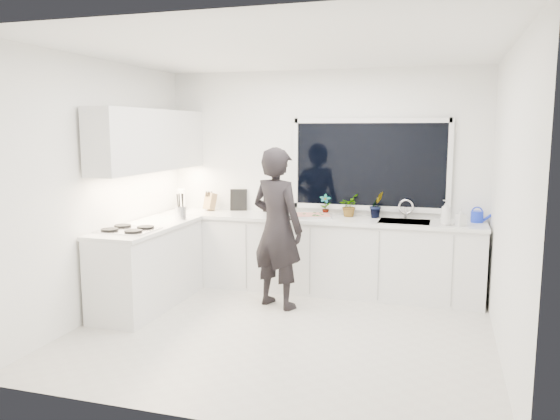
% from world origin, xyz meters
% --- Properties ---
extents(floor, '(4.00, 3.50, 0.02)m').
position_xyz_m(floor, '(0.00, 0.00, -0.01)').
color(floor, beige).
rests_on(floor, ground).
extents(wall_back, '(4.00, 0.02, 2.70)m').
position_xyz_m(wall_back, '(0.00, 1.76, 1.35)').
color(wall_back, white).
rests_on(wall_back, ground).
extents(wall_left, '(0.02, 3.50, 2.70)m').
position_xyz_m(wall_left, '(-2.01, 0.00, 1.35)').
color(wall_left, white).
rests_on(wall_left, ground).
extents(wall_right, '(0.02, 3.50, 2.70)m').
position_xyz_m(wall_right, '(2.01, 0.00, 1.35)').
color(wall_right, white).
rests_on(wall_right, ground).
extents(ceiling, '(4.00, 3.50, 0.02)m').
position_xyz_m(ceiling, '(0.00, 0.00, 2.71)').
color(ceiling, white).
rests_on(ceiling, wall_back).
extents(window, '(1.80, 0.02, 1.00)m').
position_xyz_m(window, '(0.60, 1.73, 1.55)').
color(window, black).
rests_on(window, wall_back).
extents(base_cabinets_back, '(3.92, 0.58, 0.88)m').
position_xyz_m(base_cabinets_back, '(0.00, 1.45, 0.44)').
color(base_cabinets_back, white).
rests_on(base_cabinets_back, floor).
extents(base_cabinets_left, '(0.58, 1.60, 0.88)m').
position_xyz_m(base_cabinets_left, '(-1.67, 0.35, 0.44)').
color(base_cabinets_left, white).
rests_on(base_cabinets_left, floor).
extents(countertop_back, '(3.94, 0.62, 0.04)m').
position_xyz_m(countertop_back, '(0.00, 1.44, 0.90)').
color(countertop_back, silver).
rests_on(countertop_back, base_cabinets_back).
extents(countertop_left, '(0.62, 1.60, 0.04)m').
position_xyz_m(countertop_left, '(-1.67, 0.35, 0.90)').
color(countertop_left, silver).
rests_on(countertop_left, base_cabinets_left).
extents(upper_cabinets, '(0.34, 2.10, 0.70)m').
position_xyz_m(upper_cabinets, '(-1.79, 0.70, 1.85)').
color(upper_cabinets, white).
rests_on(upper_cabinets, wall_left).
extents(sink, '(0.58, 0.42, 0.14)m').
position_xyz_m(sink, '(1.05, 1.45, 0.87)').
color(sink, silver).
rests_on(sink, countertop_back).
extents(faucet, '(0.03, 0.03, 0.22)m').
position_xyz_m(faucet, '(1.05, 1.65, 1.03)').
color(faucet, silver).
rests_on(faucet, countertop_back).
extents(stovetop, '(0.56, 0.48, 0.03)m').
position_xyz_m(stovetop, '(-1.69, -0.00, 0.94)').
color(stovetop, black).
rests_on(stovetop, countertop_left).
extents(person, '(0.76, 0.64, 1.79)m').
position_xyz_m(person, '(-0.28, 0.74, 0.89)').
color(person, black).
rests_on(person, floor).
extents(pizza_tray, '(0.54, 0.46, 0.03)m').
position_xyz_m(pizza_tray, '(-0.05, 1.42, 0.94)').
color(pizza_tray, '#BBBBC0').
rests_on(pizza_tray, countertop_back).
extents(pizza, '(0.49, 0.41, 0.01)m').
position_xyz_m(pizza, '(-0.05, 1.42, 0.95)').
color(pizza, red).
rests_on(pizza, pizza_tray).
extents(watering_can, '(0.17, 0.17, 0.13)m').
position_xyz_m(watering_can, '(1.85, 1.61, 0.98)').
color(watering_can, '#152ECB').
rests_on(watering_can, countertop_back).
extents(paper_towel_roll, '(0.12, 0.12, 0.26)m').
position_xyz_m(paper_towel_roll, '(-1.85, 1.55, 1.05)').
color(paper_towel_roll, white).
rests_on(paper_towel_roll, countertop_back).
extents(knife_block, '(0.16, 0.14, 0.22)m').
position_xyz_m(knife_block, '(-1.46, 1.59, 1.03)').
color(knife_block, '#966846').
rests_on(knife_block, countertop_back).
extents(utensil_crock, '(0.14, 0.14, 0.16)m').
position_xyz_m(utensil_crock, '(-1.48, 0.80, 1.00)').
color(utensil_crock, '#ADADB2').
rests_on(utensil_crock, countertop_left).
extents(picture_frame_large, '(0.22, 0.08, 0.28)m').
position_xyz_m(picture_frame_large, '(-1.10, 1.69, 1.06)').
color(picture_frame_large, black).
rests_on(picture_frame_large, countertop_back).
extents(picture_frame_small, '(0.25, 0.02, 0.30)m').
position_xyz_m(picture_frame_small, '(-0.62, 1.69, 1.07)').
color(picture_frame_small, black).
rests_on(picture_frame_small, countertop_back).
extents(herb_plants, '(0.82, 0.24, 0.31)m').
position_xyz_m(herb_plants, '(0.43, 1.61, 1.06)').
color(herb_plants, '#26662D').
rests_on(herb_plants, countertop_back).
extents(soap_bottles, '(0.30, 0.16, 0.29)m').
position_xyz_m(soap_bottles, '(1.56, 1.30, 1.05)').
color(soap_bottles, '#D8BF66').
rests_on(soap_bottles, countertop_back).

